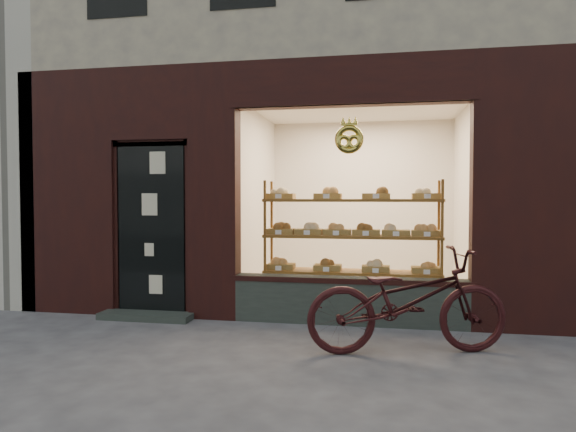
# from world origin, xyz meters

# --- Properties ---
(ground) EXTENTS (90.00, 90.00, 0.00)m
(ground) POSITION_xyz_m (0.00, 0.00, 0.00)
(ground) COLOR #404043
(display_shelf) EXTENTS (2.20, 0.45, 1.70)m
(display_shelf) POSITION_xyz_m (0.45, 2.55, 0.87)
(display_shelf) COLOR brown
(display_shelf) RESTS_ON ground
(bicycle) EXTENTS (2.03, 1.13, 1.01)m
(bicycle) POSITION_xyz_m (1.07, 1.09, 0.50)
(bicycle) COLOR black
(bicycle) RESTS_ON ground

